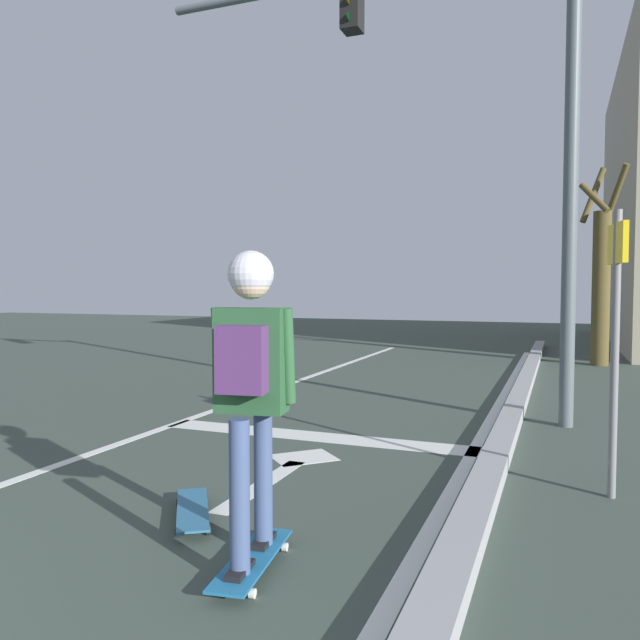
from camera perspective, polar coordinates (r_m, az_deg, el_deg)
name	(u,v)px	position (r m, az deg, el deg)	size (l,w,h in m)	color
lane_line_center	(170,426)	(7.37, -13.76, -9.50)	(0.12, 20.00, 0.01)	silver
lane_line_curbside	(471,455)	(6.13, 13.82, -12.06)	(0.12, 20.00, 0.01)	silver
stop_bar	(318,436)	(6.67, -0.22, -10.74)	(3.55, 0.40, 0.01)	silver
lane_arrow_stem	(263,484)	(5.15, -5.35, -14.92)	(0.16, 1.40, 0.01)	silver
lane_arrow_head	(304,457)	(5.89, -1.52, -12.60)	(0.56, 0.44, 0.01)	silver
curb_strip	(498,451)	(6.09, 16.21, -11.55)	(0.24, 24.00, 0.14)	#949598
skateboard	(252,559)	(3.71, -6.28, -21.18)	(0.33, 0.87, 0.08)	#1E6595
skater	(250,364)	(3.40, -6.47, -4.04)	(0.47, 0.63, 1.71)	#3F507A
spare_skateboard	(193,510)	(4.49, -11.73, -16.84)	(0.63, 0.81, 0.08)	#2B6286
traffic_signal_mast	(467,85)	(7.97, 13.49, 20.39)	(5.27, 0.34, 5.74)	#4F595E
street_sign_post	(616,310)	(5.08, 25.73, 0.82)	(0.11, 0.44, 2.17)	slate
roadside_tree	(601,278)	(13.81, 24.60, 3.54)	(0.97, 0.98, 4.09)	#504422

